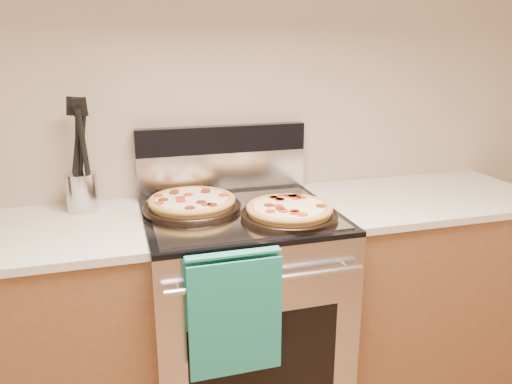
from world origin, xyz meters
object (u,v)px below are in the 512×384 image
object	(u,v)px
pepperoni_pizza_back	(192,203)
range_body	(241,316)
utensil_crock	(82,192)
pepperoni_pizza_front	(289,211)

from	to	relation	value
pepperoni_pizza_back	range_body	bearing A→B (deg)	-21.25
range_body	pepperoni_pizza_back	world-z (taller)	pepperoni_pizza_back
pepperoni_pizza_back	utensil_crock	size ratio (longest dim) A/B	2.45
range_body	pepperoni_pizza_back	size ratio (longest dim) A/B	2.32
range_body	pepperoni_pizza_back	xyz separation A→B (m)	(-0.18, 0.07, 0.50)
range_body	pepperoni_pizza_back	distance (m)	0.54
range_body	pepperoni_pizza_front	world-z (taller)	pepperoni_pizza_front
range_body	utensil_crock	xyz separation A→B (m)	(-0.60, 0.23, 0.54)
pepperoni_pizza_front	utensil_crock	world-z (taller)	utensil_crock
range_body	pepperoni_pizza_front	bearing A→B (deg)	-38.74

